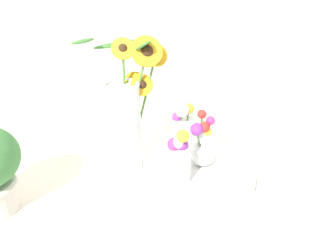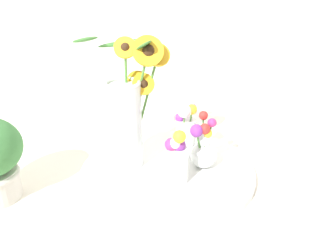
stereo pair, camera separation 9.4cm
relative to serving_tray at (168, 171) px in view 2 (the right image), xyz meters
The scene contains 6 objects.
ground_plane 0.05m from the serving_tray, 91.89° to the right, with size 6.00×6.00×0.00m, color silver.
serving_tray is the anchor object (origin of this frame).
mason_jar_sunflowers 0.22m from the serving_tray, 161.35° to the left, with size 0.27×0.17×0.40m.
vase_small_center 0.11m from the serving_tray, 75.74° to the right, with size 0.07×0.07×0.17m.
vase_bulb_right 0.13m from the serving_tray, ahead, with size 0.09×0.08×0.18m.
vase_small_back 0.14m from the serving_tray, 50.44° to the left, with size 0.07×0.09×0.19m.
Camera 2 is at (-0.07, -0.80, 0.56)m, focal length 35.00 mm.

